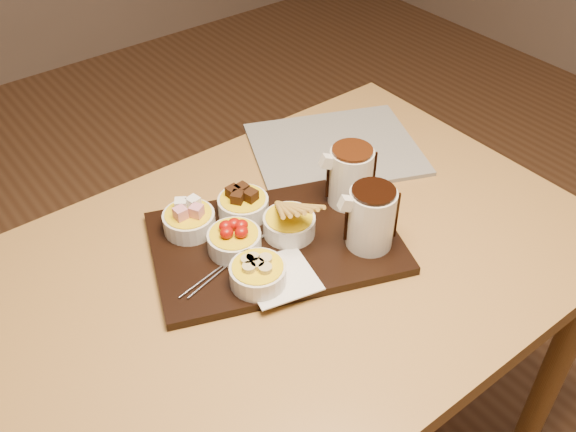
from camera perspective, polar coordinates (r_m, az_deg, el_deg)
dining_table at (r=1.27m, az=-0.24°, el=-7.18°), size 1.20×0.80×0.75m
serving_board at (r=1.22m, az=-1.11°, el=-2.38°), size 0.54×0.44×0.02m
napkin at (r=1.14m, az=-0.71°, el=-5.45°), size 0.14×0.14×0.00m
bowl_marshmallows at (r=1.24m, az=-8.77°, el=-0.51°), size 0.10×0.10×0.04m
bowl_cake at (r=1.26m, az=-4.00°, el=0.85°), size 0.10×0.10×0.04m
bowl_strawberries at (r=1.19m, az=-4.78°, el=-2.29°), size 0.10×0.10×0.04m
bowl_biscotti at (r=1.22m, az=0.10°, el=-0.83°), size 0.10×0.10×0.04m
bowl_bananas at (r=1.12m, az=-2.68°, el=-5.24°), size 0.10×0.10×0.04m
pitcher_dark_chocolate at (r=1.18m, az=7.39°, el=-0.23°), size 0.11×0.11×0.12m
pitcher_milk_chocolate at (r=1.27m, az=5.58°, el=3.49°), size 0.11×0.11×0.12m
fondue_skewers at (r=1.18m, az=-4.94°, el=-3.72°), size 0.08×0.26×0.01m
newspaper at (r=1.48m, az=4.20°, el=5.97°), size 0.46×0.42×0.01m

